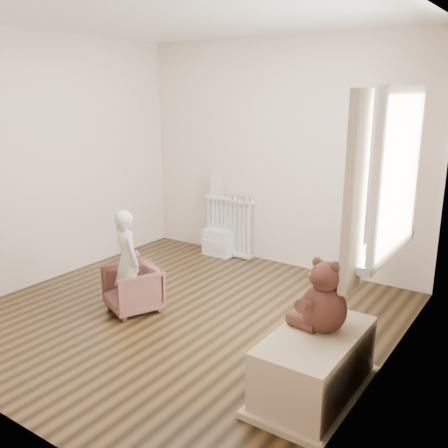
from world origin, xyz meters
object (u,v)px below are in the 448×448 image
Objects in this scene: toy_vanity at (220,233)px; toy_bench at (315,368)px; armchair at (133,289)px; teddy_bear at (324,301)px; plush_cat at (393,223)px; radiator at (228,225)px; child at (128,261)px.

toy_vanity reaches higher than toy_bench.
teddy_bear is at bearing 17.51° from armchair.
radiator is at bearing 144.24° from plush_cat.
plush_cat is (2.12, 0.86, 0.50)m from child.
toy_bench is at bearing -89.71° from teddy_bear.
armchair reaches higher than toy_bench.
armchair is 0.29m from child.
armchair is at bearing 171.89° from toy_bench.
toy_bench is (2.14, -2.14, -0.19)m from radiator.
radiator is at bearing 135.07° from toy_bench.
radiator is at bearing 16.41° from toy_vanity.
child is at bearing -66.60° from armchair.
toy_vanity is 3.06m from teddy_bear.
child is at bearing -169.03° from plush_cat.
child is 2.34m from plush_cat.
toy_bench is 0.48m from teddy_bear.
teddy_bear is (1.99, -0.16, 0.17)m from child.
child is (0.27, -1.88, 0.23)m from toy_vanity.
toy_vanity is at bearing -163.59° from radiator.
toy_vanity is at bearing 145.60° from teddy_bear.
armchair is at bearing -178.28° from teddy_bear.
teddy_bear reaches higher than armchair.
toy_bench is at bearing 15.29° from armchair.
child is 1.00× the size of toy_bench.
teddy_bear reaches higher than toy_vanity.
radiator is at bearing 118.51° from armchair.
toy_vanity is 1.85m from armchair.
radiator is 0.76× the size of toy_bench.
toy_bench is at bearing -108.39° from plush_cat.
child is 1.94× the size of teddy_bear.
plush_cat is at bearing -23.15° from toy_vanity.
plush_cat reaches higher than toy_vanity.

